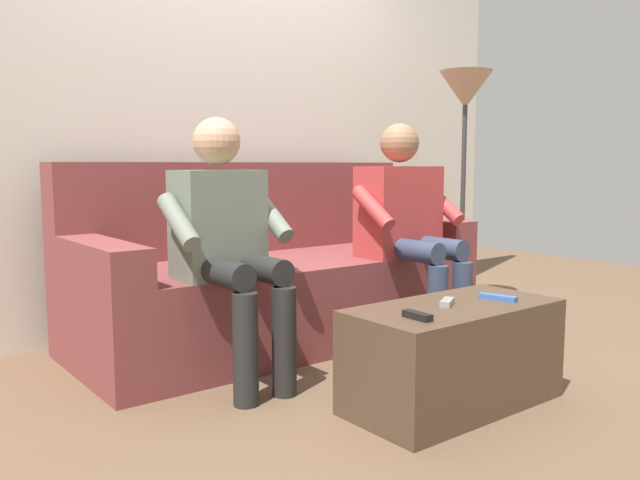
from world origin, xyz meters
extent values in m
plane|color=brown|center=(0.00, 0.60, 0.00)|extent=(8.00, 8.00, 0.00)
cube|color=beige|center=(0.00, -0.71, 1.40)|extent=(4.56, 0.06, 2.79)
cube|color=brown|center=(0.00, 0.00, 0.22)|extent=(1.74, 0.69, 0.44)
cube|color=brown|center=(0.00, -0.44, 0.47)|extent=(2.10, 0.20, 0.94)
cube|color=brown|center=(-0.96, 0.00, 0.30)|extent=(0.18, 0.69, 0.60)
cube|color=brown|center=(0.96, 0.00, 0.30)|extent=(0.18, 0.69, 0.60)
cube|color=#4C3828|center=(0.00, 1.08, 0.20)|extent=(0.85, 0.42, 0.39)
cube|color=#B23838|center=(-0.54, 0.23, 0.68)|extent=(0.44, 0.23, 0.47)
sphere|color=#936B4C|center=(-0.54, 0.23, 1.04)|extent=(0.20, 0.20, 0.20)
cylinder|color=#333D56|center=(-0.63, 0.41, 0.50)|extent=(0.11, 0.37, 0.11)
cylinder|color=#333D56|center=(-0.45, 0.41, 0.50)|extent=(0.11, 0.37, 0.11)
cylinder|color=#333D56|center=(-0.63, 0.59, 0.22)|extent=(0.10, 0.10, 0.44)
cylinder|color=#333D56|center=(-0.45, 0.59, 0.22)|extent=(0.10, 0.10, 0.44)
cylinder|color=#B23838|center=(-0.80, 0.31, 0.71)|extent=(0.08, 0.27, 0.22)
cylinder|color=#B23838|center=(-0.28, 0.31, 0.71)|extent=(0.08, 0.27, 0.22)
cube|color=slate|center=(0.54, 0.23, 0.67)|extent=(0.36, 0.23, 0.46)
sphere|color=tan|center=(0.54, 0.23, 1.02)|extent=(0.20, 0.20, 0.20)
cylinder|color=black|center=(0.45, 0.41, 0.50)|extent=(0.11, 0.36, 0.11)
cylinder|color=black|center=(0.63, 0.41, 0.50)|extent=(0.11, 0.36, 0.11)
cylinder|color=black|center=(0.45, 0.59, 0.22)|extent=(0.10, 0.10, 0.44)
cylinder|color=black|center=(0.63, 0.59, 0.22)|extent=(0.10, 0.10, 0.44)
cylinder|color=slate|center=(0.32, 0.31, 0.70)|extent=(0.08, 0.27, 0.22)
cylinder|color=slate|center=(0.76, 0.31, 0.70)|extent=(0.08, 0.27, 0.22)
cube|color=#3860B7|center=(-0.20, 1.12, 0.40)|extent=(0.07, 0.15, 0.02)
cube|color=gray|center=(0.03, 1.06, 0.41)|extent=(0.11, 0.09, 0.02)
cube|color=black|center=(0.28, 1.15, 0.41)|extent=(0.04, 0.12, 0.02)
cylinder|color=#2D2D2D|center=(-1.32, 0.01, 0.01)|extent=(0.24, 0.24, 0.02)
cylinder|color=#333333|center=(-1.32, 0.01, 0.68)|extent=(0.03, 0.03, 1.36)
cone|color=tan|center=(-1.32, 0.01, 1.38)|extent=(0.32, 0.32, 0.23)
camera|label=1|loc=(1.88, 2.66, 0.93)|focal=36.24mm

